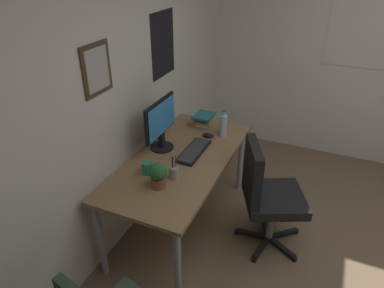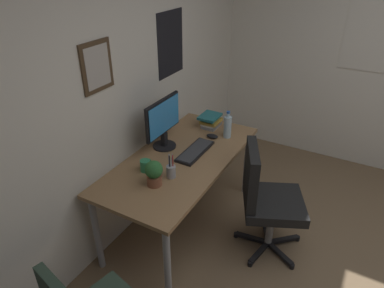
# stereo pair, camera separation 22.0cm
# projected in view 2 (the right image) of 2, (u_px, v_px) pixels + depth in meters

# --- Properties ---
(wall_back) EXTENTS (4.40, 0.10, 2.60)m
(wall_back) POSITION_uv_depth(u_px,v_px,m) (114.00, 89.00, 2.58)
(wall_back) COLOR silver
(wall_back) RESTS_ON ground_plane
(desk) EXTENTS (1.58, 0.75, 0.72)m
(desk) POSITION_uv_depth(u_px,v_px,m) (182.00, 164.00, 2.87)
(desk) COLOR #936D47
(desk) RESTS_ON ground_plane
(office_chair) EXTENTS (0.61, 0.61, 0.95)m
(office_chair) POSITION_uv_depth(u_px,v_px,m) (265.00, 196.00, 2.70)
(office_chair) COLOR black
(office_chair) RESTS_ON ground_plane
(monitor) EXTENTS (0.46, 0.20, 0.43)m
(monitor) POSITION_uv_depth(u_px,v_px,m) (163.00, 121.00, 2.87)
(monitor) COLOR black
(monitor) RESTS_ON desk
(keyboard) EXTENTS (0.43, 0.15, 0.03)m
(keyboard) POSITION_uv_depth(u_px,v_px,m) (195.00, 151.00, 2.89)
(keyboard) COLOR black
(keyboard) RESTS_ON desk
(computer_mouse) EXTENTS (0.06, 0.11, 0.04)m
(computer_mouse) POSITION_uv_depth(u_px,v_px,m) (212.00, 136.00, 3.11)
(computer_mouse) COLOR black
(computer_mouse) RESTS_ON desk
(water_bottle) EXTENTS (0.07, 0.07, 0.25)m
(water_bottle) POSITION_uv_depth(u_px,v_px,m) (228.00, 126.00, 3.08)
(water_bottle) COLOR silver
(water_bottle) RESTS_ON desk
(coffee_mug_near) EXTENTS (0.11, 0.08, 0.09)m
(coffee_mug_near) POSITION_uv_depth(u_px,v_px,m) (145.00, 165.00, 2.64)
(coffee_mug_near) COLOR #2D8C59
(coffee_mug_near) RESTS_ON desk
(potted_plant) EXTENTS (0.13, 0.13, 0.19)m
(potted_plant) POSITION_uv_depth(u_px,v_px,m) (154.00, 172.00, 2.45)
(potted_plant) COLOR brown
(potted_plant) RESTS_ON desk
(pen_cup) EXTENTS (0.07, 0.07, 0.20)m
(pen_cup) POSITION_uv_depth(u_px,v_px,m) (171.00, 171.00, 2.56)
(pen_cup) COLOR #9EA0A5
(pen_cup) RESTS_ON desk
(book_stack_left) EXTENTS (0.22, 0.17, 0.12)m
(book_stack_left) POSITION_uv_depth(u_px,v_px,m) (211.00, 121.00, 3.29)
(book_stack_left) COLOR gray
(book_stack_left) RESTS_ON desk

